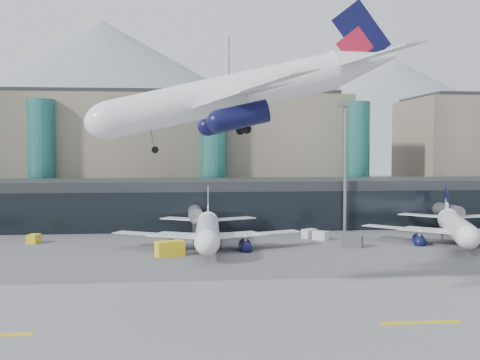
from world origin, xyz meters
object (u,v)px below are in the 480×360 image
veh_h (170,249)px  veh_g (321,235)px  jet_parked_right (454,219)px  jet_parked_mid (208,223)px  veh_c (352,241)px  lightmast_mid (345,159)px  hero_jet (256,81)px  veh_b (34,239)px  veh_e (471,237)px  veh_d (309,233)px

veh_h → veh_g: bearing=6.7°
jet_parked_right → veh_g: size_ratio=12.49×
jet_parked_mid → veh_g: jet_parked_mid is taller
veh_c → lightmast_mid: bearing=104.2°
hero_jet → veh_g: 54.28m
jet_parked_mid → veh_b: 31.21m
veh_c → veh_h: (-30.53, -6.00, 0.23)m
veh_e → jet_parked_mid: bearing=-159.8°
lightmast_mid → veh_g: size_ratio=9.49×
jet_parked_right → veh_g: (-22.94, 5.09, -3.31)m
jet_parked_right → veh_h: 50.91m
veh_d → lightmast_mid: bearing=2.4°
jet_parked_mid → jet_parked_right: 43.77m
veh_b → veh_c: size_ratio=0.79×
lightmast_mid → veh_d: lightmast_mid is taller
veh_b → veh_h: size_ratio=0.63×
veh_b → veh_c: (54.59, -9.21, 0.17)m
veh_e → hero_jet: bearing=-117.0°
jet_parked_right → veh_d: size_ratio=11.69×
lightmast_mid → veh_d: (-9.03, -8.26, -13.59)m
jet_parked_right → hero_jet: bearing=152.8°
jet_parked_mid → veh_d: jet_parked_mid is taller
veh_d → veh_h: veh_h is taller
lightmast_mid → veh_h: (-34.49, -24.91, -13.24)m
jet_parked_right → veh_d: 25.83m
jet_parked_right → veh_c: (-19.45, -3.21, -3.14)m
jet_parked_right → veh_d: bearing=90.6°
jet_parked_mid → veh_e: (46.48, -0.02, -3.11)m
lightmast_mid → jet_parked_mid: (-28.27, -16.50, -10.35)m
jet_parked_right → veh_c: bearing=116.9°
veh_b → jet_parked_mid: bearing=-94.1°
jet_parked_mid → veh_h: jet_parked_mid is taller
veh_b → veh_g: 51.11m
lightmast_mid → jet_parked_right: lightmast_mid is taller
veh_c → veh_e: bearing=32.2°
veh_c → veh_h: veh_h is taller
veh_h → veh_b: bearing=126.6°
lightmast_mid → jet_parked_right: (15.49, -15.70, -10.33)m
hero_jet → jet_parked_mid: size_ratio=1.02×
lightmast_mid → veh_e: lightmast_mid is taller
lightmast_mid → veh_c: size_ratio=7.50×
veh_e → veh_c: bearing=-153.6°
hero_jet → veh_g: hero_jet is taller
veh_b → veh_c: bearing=-91.0°
lightmast_mid → veh_d: bearing=-137.6°
jet_parked_mid → veh_g: 21.89m
jet_parked_right → veh_c: jet_parked_right is taller
veh_b → veh_e: size_ratio=0.80×
lightmast_mid → veh_g: lightmast_mid is taller
veh_b → veh_h: 28.47m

